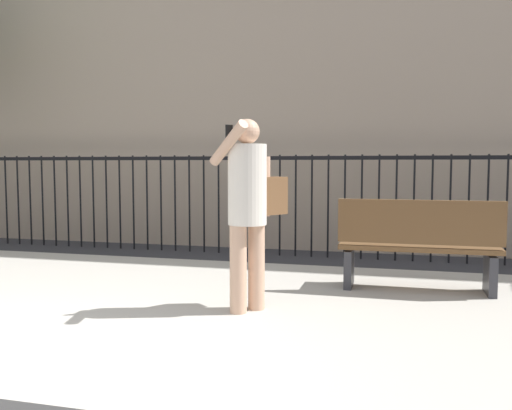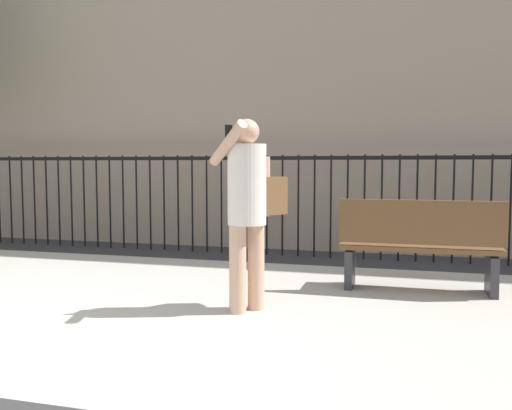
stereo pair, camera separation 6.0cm
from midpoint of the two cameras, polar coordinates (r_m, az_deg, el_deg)
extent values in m
cube|color=#B2ADA3|center=(5.57, -15.42, -10.16)|extent=(28.00, 4.40, 0.15)
cube|color=black|center=(8.79, -3.39, 4.95)|extent=(12.00, 0.04, 0.06)
cylinder|color=black|center=(10.88, -24.96, 0.48)|extent=(0.03, 0.03, 1.60)
cylinder|color=black|center=(10.72, -23.91, 0.46)|extent=(0.03, 0.03, 1.60)
cylinder|color=black|center=(10.56, -22.83, 0.44)|extent=(0.03, 0.03, 1.60)
cylinder|color=black|center=(10.41, -21.71, 0.42)|extent=(0.03, 0.03, 1.60)
cylinder|color=black|center=(10.26, -20.56, 0.40)|extent=(0.03, 0.03, 1.60)
cylinder|color=black|center=(10.12, -19.38, 0.38)|extent=(0.03, 0.03, 1.60)
cylinder|color=black|center=(9.98, -18.17, 0.35)|extent=(0.03, 0.03, 1.60)
cylinder|color=black|center=(9.84, -16.92, 0.33)|extent=(0.03, 0.03, 1.60)
cylinder|color=black|center=(9.71, -15.64, 0.30)|extent=(0.03, 0.03, 1.60)
cylinder|color=black|center=(9.58, -14.32, 0.28)|extent=(0.03, 0.03, 1.60)
cylinder|color=black|center=(9.46, -12.97, 0.25)|extent=(0.03, 0.03, 1.60)
cylinder|color=black|center=(9.34, -11.58, 0.23)|extent=(0.03, 0.03, 1.60)
cylinder|color=black|center=(9.23, -10.16, 0.20)|extent=(0.03, 0.03, 1.60)
cylinder|color=black|center=(9.13, -8.70, 0.17)|extent=(0.03, 0.03, 1.60)
cylinder|color=black|center=(9.03, -7.22, 0.14)|extent=(0.03, 0.03, 1.60)
cylinder|color=black|center=(8.94, -5.70, 0.11)|extent=(0.03, 0.03, 1.60)
cylinder|color=black|center=(8.85, -4.15, 0.08)|extent=(0.03, 0.03, 1.60)
cylinder|color=black|center=(8.78, -2.57, 0.05)|extent=(0.03, 0.03, 1.60)
cylinder|color=black|center=(8.70, -0.97, 0.02)|extent=(0.03, 0.03, 1.60)
cylinder|color=black|center=(8.64, 0.66, -0.02)|extent=(0.03, 0.03, 1.60)
cylinder|color=black|center=(8.58, 2.32, -0.05)|extent=(0.03, 0.03, 1.60)
cylinder|color=black|center=(8.53, 3.99, -0.08)|extent=(0.03, 0.03, 1.60)
cylinder|color=black|center=(8.48, 5.69, -0.11)|extent=(0.03, 0.03, 1.60)
cylinder|color=black|center=(8.45, 7.40, -0.15)|extent=(0.03, 0.03, 1.60)
cylinder|color=black|center=(8.42, 9.12, -0.18)|extent=(0.03, 0.03, 1.60)
cylinder|color=black|center=(8.40, 10.85, -0.22)|extent=(0.03, 0.03, 1.60)
cylinder|color=black|center=(8.39, 12.59, -0.25)|extent=(0.03, 0.03, 1.60)
cylinder|color=black|center=(8.38, 14.34, -0.28)|extent=(0.03, 0.03, 1.60)
cylinder|color=black|center=(8.38, 16.08, -0.32)|extent=(0.03, 0.03, 1.60)
cylinder|color=black|center=(8.39, 17.83, -0.35)|extent=(0.03, 0.03, 1.60)
cylinder|color=black|center=(8.41, 19.56, -0.38)|extent=(0.03, 0.03, 1.60)
cylinder|color=black|center=(8.44, 21.29, -0.41)|extent=(0.03, 0.03, 1.60)
cylinder|color=black|center=(8.47, 23.01, -0.45)|extent=(0.03, 0.03, 1.60)
cylinder|color=black|center=(8.51, 24.71, -0.48)|extent=(0.03, 0.03, 1.60)
cylinder|color=tan|center=(4.77, -2.25, -6.78)|extent=(0.15, 0.15, 0.77)
cylinder|color=tan|center=(4.88, -0.31, -6.51)|extent=(0.15, 0.15, 0.77)
cylinder|color=silver|center=(4.74, -1.28, 2.17)|extent=(0.48, 0.48, 0.71)
sphere|color=tan|center=(4.74, -1.29, 7.75)|extent=(0.22, 0.22, 0.22)
cylinder|color=tan|center=(4.62, -3.31, 6.50)|extent=(0.44, 0.37, 0.38)
cylinder|color=tan|center=(4.86, 0.63, 1.96)|extent=(0.09, 0.09, 0.54)
cube|color=black|center=(4.71, -3.22, 7.53)|extent=(0.05, 0.06, 0.15)
cube|color=brown|center=(4.90, 1.18, 1.00)|extent=(0.30, 0.32, 0.34)
cube|color=brown|center=(5.83, 16.41, -4.27)|extent=(1.60, 0.45, 0.05)
cube|color=brown|center=(5.60, 16.53, -1.73)|extent=(1.60, 0.06, 0.44)
cube|color=#333338|center=(5.89, 9.49, -6.53)|extent=(0.08, 0.41, 0.40)
cube|color=#333338|center=(5.94, 23.17, -6.74)|extent=(0.08, 0.41, 0.40)
camera|label=1|loc=(0.03, -90.34, -0.03)|focal=37.98mm
camera|label=2|loc=(0.03, 89.66, 0.03)|focal=37.98mm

